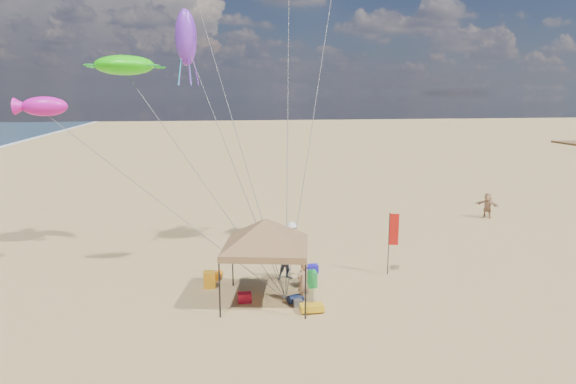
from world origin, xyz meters
name	(u,v)px	position (x,y,z in m)	size (l,w,h in m)	color
ground	(300,304)	(0.00, 0.00, 0.00)	(280.00, 280.00, 0.00)	tan
canopy_tent	(266,222)	(-1.29, 0.55, 3.32)	(6.33, 6.33, 3.99)	black
feather_flag	(393,233)	(4.82, 2.71, 1.98)	(0.44, 0.13, 2.96)	black
cooler_red	(245,298)	(-2.17, 0.59, 0.19)	(0.54, 0.38, 0.38)	#B70E22
cooler_blue	(312,269)	(1.24, 3.52, 0.19)	(0.54, 0.38, 0.38)	#2016B7
bag_navy	(295,299)	(-0.16, 0.18, 0.18)	(0.36, 0.36, 0.60)	#0E1A3E
bag_orange	(217,275)	(-3.18, 3.36, 0.18)	(0.36, 0.36, 0.60)	#C96A0B
chair_green	(311,279)	(0.80, 1.80, 0.35)	(0.50, 0.50, 0.70)	green
chair_yellow	(209,280)	(-3.55, 2.43, 0.35)	(0.50, 0.50, 0.70)	#FEA91C
crate_grey	(298,303)	(-0.12, -0.18, 0.14)	(0.34, 0.30, 0.28)	slate
beach_cart	(312,308)	(0.30, -0.82, 0.20)	(0.90, 0.50, 0.24)	gold
person_near_a	(303,282)	(0.17, 0.28, 0.83)	(0.61, 0.40, 1.67)	tan
person_near_b	(287,261)	(-0.06, 2.90, 0.87)	(0.85, 0.66, 1.74)	#3D4453
person_near_c	(291,239)	(0.72, 6.29, 0.89)	(1.14, 0.66, 1.77)	silver
person_far_c	(487,205)	(15.13, 12.11, 0.86)	(1.59, 0.51, 1.71)	tan
turtle_kite	(124,65)	(-7.29, 7.47, 9.61)	(2.86, 2.29, 0.95)	#26F10C
fish_kite	(45,106)	(-10.23, 4.52, 7.74)	(1.88, 0.94, 0.84)	#DB12A8
squid_kite	(186,37)	(-4.30, 7.10, 10.92)	(1.02, 1.02, 2.66)	#7E2FD9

